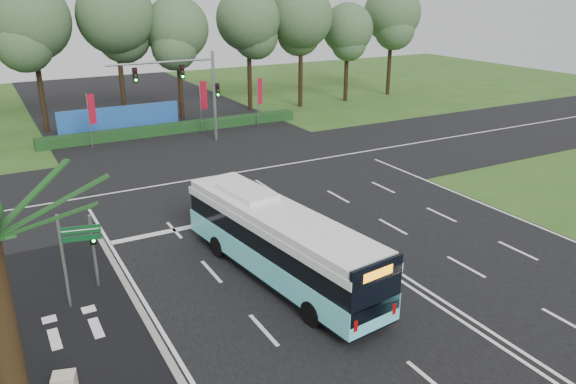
# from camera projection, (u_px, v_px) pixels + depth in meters

# --- Properties ---
(ground) EXTENTS (120.00, 120.00, 0.00)m
(ground) POSITION_uv_depth(u_px,v_px,m) (339.00, 241.00, 27.12)
(ground) COLOR #2E531B
(ground) RESTS_ON ground
(road_main) EXTENTS (20.00, 120.00, 0.04)m
(road_main) POSITION_uv_depth(u_px,v_px,m) (339.00, 240.00, 27.12)
(road_main) COLOR black
(road_main) RESTS_ON ground
(road_cross) EXTENTS (120.00, 14.00, 0.05)m
(road_cross) POSITION_uv_depth(u_px,v_px,m) (237.00, 173.00, 36.97)
(road_cross) COLOR black
(road_cross) RESTS_ON ground
(bike_path) EXTENTS (5.00, 18.00, 0.06)m
(bike_path) POSITION_uv_depth(u_px,v_px,m) (81.00, 349.00, 18.95)
(bike_path) COLOR black
(bike_path) RESTS_ON ground
(kerb_strip) EXTENTS (0.25, 18.00, 0.12)m
(kerb_strip) POSITION_uv_depth(u_px,v_px,m) (151.00, 329.00, 20.03)
(kerb_strip) COLOR gray
(kerb_strip) RESTS_ON ground
(city_bus) EXTENTS (3.73, 11.62, 3.28)m
(city_bus) POSITION_uv_depth(u_px,v_px,m) (279.00, 242.00, 23.11)
(city_bus) COLOR #67E2EF
(city_bus) RESTS_ON ground
(pedestrian_signal) EXTENTS (0.29, 0.41, 3.17)m
(pedestrian_signal) POSITION_uv_depth(u_px,v_px,m) (94.00, 249.00, 22.34)
(pedestrian_signal) COLOR gray
(pedestrian_signal) RESTS_ON ground
(street_sign) EXTENTS (1.47, 0.43, 3.85)m
(street_sign) POSITION_uv_depth(u_px,v_px,m) (72.00, 249.00, 20.71)
(street_sign) COLOR gray
(street_sign) RESTS_ON ground
(banner_flag_left) EXTENTS (0.60, 0.25, 4.23)m
(banner_flag_left) POSITION_uv_depth(u_px,v_px,m) (91.00, 112.00, 41.77)
(banner_flag_left) COLOR gray
(banner_flag_left) RESTS_ON ground
(banner_flag_mid) EXTENTS (0.64, 0.08, 4.35)m
(banner_flag_mid) POSITION_uv_depth(u_px,v_px,m) (203.00, 98.00, 46.69)
(banner_flag_mid) COLOR gray
(banner_flag_mid) RESTS_ON ground
(banner_flag_right) EXTENTS (0.59, 0.27, 4.22)m
(banner_flag_right) POSITION_uv_depth(u_px,v_px,m) (259.00, 94.00, 48.93)
(banner_flag_right) COLOR gray
(banner_flag_right) RESTS_ON ground
(traffic_light_gantry) EXTENTS (8.41, 0.28, 7.00)m
(traffic_light_gantry) POSITION_uv_depth(u_px,v_px,m) (192.00, 84.00, 42.45)
(traffic_light_gantry) COLOR gray
(traffic_light_gantry) RESTS_ON ground
(hedge) EXTENTS (22.00, 1.20, 0.80)m
(hedge) POSITION_uv_depth(u_px,v_px,m) (176.00, 128.00, 47.10)
(hedge) COLOR #123316
(hedge) RESTS_ON ground
(blue_hoarding) EXTENTS (10.00, 0.30, 2.20)m
(blue_hoarding) POSITION_uv_depth(u_px,v_px,m) (120.00, 119.00, 47.09)
(blue_hoarding) COLOR #2054AD
(blue_hoarding) RESTS_ON ground
(eucalyptus_row) EXTENTS (53.68, 8.00, 12.56)m
(eucalyptus_row) POSITION_uv_depth(u_px,v_px,m) (189.00, 23.00, 50.30)
(eucalyptus_row) COLOR black
(eucalyptus_row) RESTS_ON ground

